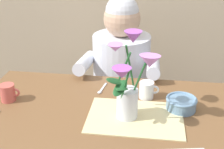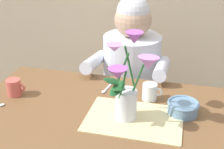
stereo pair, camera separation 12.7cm
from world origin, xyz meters
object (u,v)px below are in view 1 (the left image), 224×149
Objects in this scene: seated_person at (121,88)px; flower_vase at (130,81)px; ceramic_mug at (147,90)px; coffee_cup at (8,93)px; ceramic_bowl at (181,103)px.

seated_person is 3.22× the size of flower_vase.
flower_vase is at bearing -110.19° from ceramic_mug.
ceramic_mug is (0.07, 0.18, -0.13)m from flower_vase.
ceramic_mug and coffee_cup have the same top height.
ceramic_bowl is (0.32, -0.50, 0.21)m from seated_person.
seated_person reaches higher than ceramic_mug.
ceramic_bowl is at bearing 23.98° from flower_vase.
coffee_cup reaches higher than ceramic_bowl.
ceramic_mug is at bearing -72.53° from seated_person.
ceramic_bowl is 1.46× the size of coffee_cup.
flower_vase reaches higher than ceramic_bowl.
seated_person is 12.20× the size of coffee_cup.
coffee_cup is (-0.63, -0.11, 0.00)m from ceramic_mug.
flower_vase is 3.78× the size of ceramic_mug.
coffee_cup is at bearing 172.71° from flower_vase.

